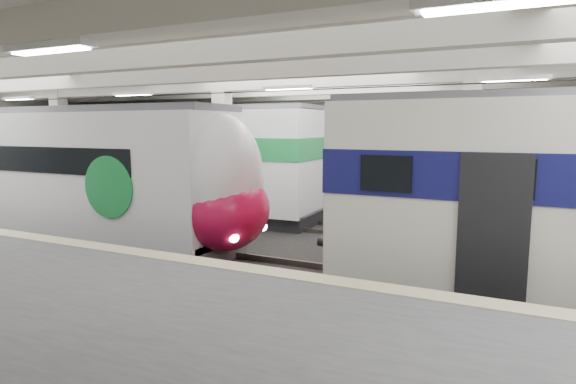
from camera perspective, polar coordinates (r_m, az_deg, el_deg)
The scene contains 3 objects.
station_hall at distance 11.15m, azimuth -8.28°, elevation 4.79°, with size 36.00×24.00×5.75m.
modern_emu at distance 16.55m, azimuth -22.41°, elevation 1.49°, with size 13.68×2.83×4.42m.
far_train at distance 21.81m, azimuth -15.08°, elevation 3.73°, with size 14.65×3.31×4.63m.
Camera 1 is at (6.23, -10.96, 3.79)m, focal length 30.00 mm.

